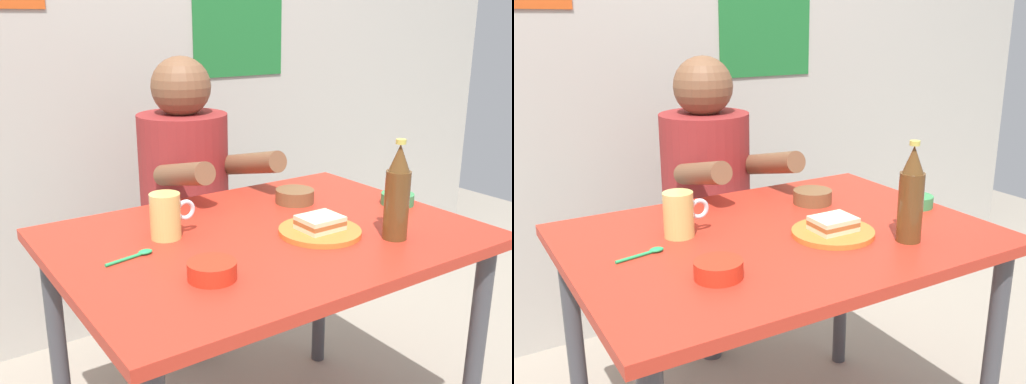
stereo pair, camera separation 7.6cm
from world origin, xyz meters
The scene contains 12 objects.
wall_back centered at (0.00, 1.05, 1.30)m, with size 4.40×0.09×2.60m.
dining_table centered at (0.00, 0.00, 0.65)m, with size 1.10×0.80×0.74m.
stool centered at (0.08, 0.63, 0.35)m, with size 0.34×0.34×0.45m.
person_seated centered at (0.08, 0.62, 0.77)m, with size 0.33×0.56×0.72m.
plate_orange centered at (0.11, -0.09, 0.75)m, with size 0.22×0.22×0.01m, color orange.
sandwich centered at (0.11, -0.09, 0.77)m, with size 0.11×0.09×0.04m.
beer_mug centered at (-0.24, 0.11, 0.80)m, with size 0.13×0.08×0.12m.
beer_bottle centered at (0.25, -0.22, 0.86)m, with size 0.06×0.06×0.26m.
dip_bowl_green centered at (0.47, -0.02, 0.76)m, with size 0.10×0.10×0.03m.
sauce_bowl_chili centered at (-0.27, -0.17, 0.76)m, with size 0.11×0.11×0.04m.
condiment_bowl_brown centered at (0.22, 0.17, 0.76)m, with size 0.12×0.12×0.04m.
spoon centered at (-0.35, 0.04, 0.75)m, with size 0.13×0.04×0.01m.
Camera 2 is at (-0.77, -1.23, 1.28)m, focal length 40.59 mm.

